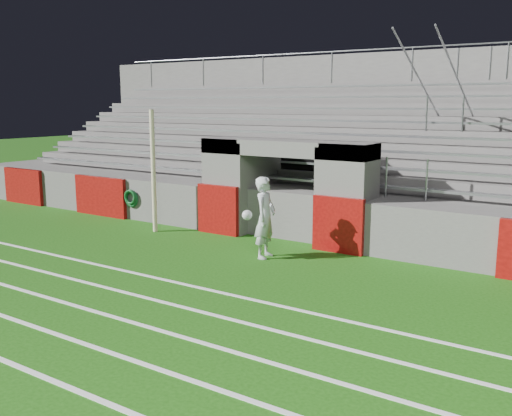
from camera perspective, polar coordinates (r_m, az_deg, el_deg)
The scene contains 5 objects.
ground at distance 12.44m, azimuth -5.38°, elevation -6.16°, with size 90.00×90.00×0.00m, color #184C0C.
field_post at distance 15.96m, azimuth -10.22°, elevation 3.60°, with size 0.13×0.13×3.37m, color beige.
stadium_structure at distance 18.90m, azimuth 9.88°, elevation 4.06°, with size 26.00×8.48×5.42m.
goalkeeper_with_ball at distance 13.13m, azimuth 0.89°, elevation -0.96°, with size 0.75×0.76×1.89m.
hose_coil at distance 17.79m, azimuth -12.41°, elevation 0.99°, with size 0.54×0.15×0.56m.
Camera 1 is at (7.51, -9.26, 3.55)m, focal length 40.00 mm.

